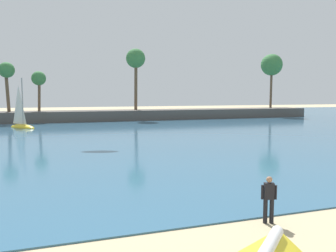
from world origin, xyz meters
The scene contains 4 objects.
sea centered at (0.00, 54.70, 0.03)m, with size 220.00×89.80×0.06m, color #33607F.
palm_headland centered at (-0.62, 59.62, 3.09)m, with size 91.10×6.04×12.89m.
person_at_waterline centered at (3.58, 9.33, 0.89)m, with size 0.52×0.31×1.67m.
sailboat_near_shore centered at (-7.19, 49.60, 0.71)m, with size 4.14×4.90×7.22m.
Camera 1 is at (-3.56, -0.59, 4.49)m, focal length 36.77 mm.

